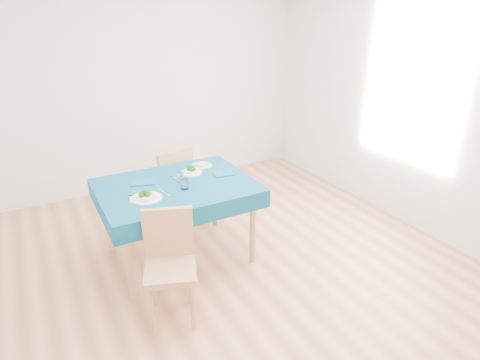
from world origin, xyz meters
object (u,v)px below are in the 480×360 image
chair_far (165,173)px  bowl_far (191,170)px  chair_near (170,265)px  side_plate (202,165)px  bowl_near (146,195)px  table (178,222)px

chair_far → bowl_far: (0.05, -0.65, 0.24)m
chair_near → chair_far: chair_far is taller
chair_near → chair_far: size_ratio=0.86×
side_plate → chair_near: bearing=-124.7°
chair_far → bowl_near: bearing=46.9°
side_plate → table: bearing=-141.2°
bowl_far → side_plate: (0.16, 0.13, -0.03)m
chair_far → side_plate: size_ratio=5.22×
table → side_plate: side_plate is taller
chair_far → chair_near: bearing=54.9°
table → side_plate: 0.63m
chair_near → chair_far: (0.51, 1.57, 0.08)m
table → chair_far: size_ratio=1.23×
table → chair_far: 0.86m
bowl_far → side_plate: bowl_far is taller
bowl_near → side_plate: 0.85m
bowl_near → bowl_far: (0.54, 0.35, -0.01)m
bowl_near → bowl_far: size_ratio=1.26×
table → chair_near: bearing=-114.7°
chair_near → bowl_near: bearing=107.2°
chair_near → bowl_near: size_ratio=3.67×
side_plate → bowl_near: bearing=-145.8°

